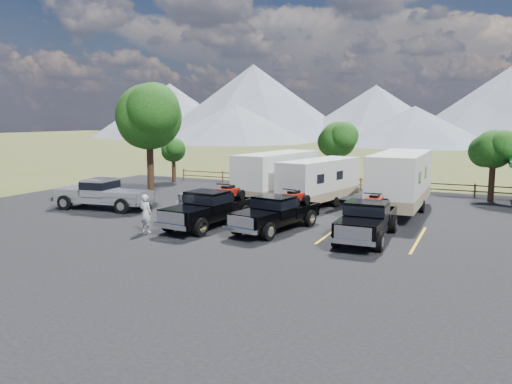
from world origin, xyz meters
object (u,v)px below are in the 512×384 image
at_px(rig_right, 367,219).
at_px(trailer_right, 401,181).
at_px(pickup_silver, 103,193).
at_px(person_a, 146,214).
at_px(rig_center, 277,212).
at_px(trailer_left, 277,176).
at_px(rig_left, 210,207).
at_px(trailer_center, 319,182).
at_px(tree_big_nw, 149,117).
at_px(person_b, 182,207).

relative_size(rig_right, trailer_right, 0.59).
relative_size(pickup_silver, person_a, 3.41).
height_order(rig_center, trailer_left, trailer_left).
xyz_separation_m(rig_left, trailer_center, (3.18, 8.10, 0.54)).
relative_size(rig_center, trailer_left, 0.64).
xyz_separation_m(tree_big_nw, trailer_center, (11.70, 1.60, -4.03)).
height_order(pickup_silver, person_b, pickup_silver).
xyz_separation_m(rig_center, pickup_silver, (-11.74, 0.90, 0.04)).
xyz_separation_m(rig_left, rig_right, (7.86, 0.60, -0.04)).
distance_m(tree_big_nw, rig_center, 14.13).
distance_m(tree_big_nw, person_b, 10.24).
xyz_separation_m(rig_right, person_a, (-9.95, -3.16, -0.02)).
distance_m(rig_right, pickup_silver, 16.20).
height_order(tree_big_nw, rig_right, tree_big_nw).
relative_size(tree_big_nw, rig_right, 1.32).
xyz_separation_m(trailer_right, pickup_silver, (-16.47, -6.52, -0.87)).
relative_size(rig_right, pickup_silver, 0.93).
bearing_deg(tree_big_nw, person_a, -54.62).
distance_m(tree_big_nw, rig_right, 18.01).
distance_m(rig_left, person_a, 3.30).
xyz_separation_m(trailer_right, person_b, (-10.08, -7.67, -1.05)).
xyz_separation_m(rig_right, trailer_right, (0.29, 7.36, 0.88)).
relative_size(rig_left, trailer_center, 0.75).
height_order(trailer_right, person_b, trailer_right).
height_order(rig_right, person_b, rig_right).
bearing_deg(trailer_center, pickup_silver, -137.20).
bearing_deg(person_b, rig_left, -31.42).
xyz_separation_m(rig_left, pickup_silver, (-8.31, 1.45, -0.02)).
distance_m(rig_left, trailer_center, 8.72).
relative_size(trailer_center, person_a, 4.51).
bearing_deg(rig_center, pickup_silver, -172.68).
height_order(rig_center, rig_right, rig_right).
relative_size(trailer_center, pickup_silver, 1.32).
xyz_separation_m(rig_left, rig_center, (3.43, 0.55, -0.06)).
bearing_deg(rig_right, person_a, -163.43).
distance_m(rig_left, rig_right, 7.89).
bearing_deg(trailer_left, rig_left, -82.89).
bearing_deg(pickup_silver, trailer_center, 113.48).
relative_size(tree_big_nw, pickup_silver, 1.23).
bearing_deg(person_a, trailer_center, -111.56).
height_order(trailer_center, pickup_silver, trailer_center).
xyz_separation_m(trailer_center, trailer_right, (4.98, -0.14, 0.30)).
relative_size(trailer_left, trailer_center, 1.11).
xyz_separation_m(rig_left, trailer_left, (0.13, 8.62, 0.70)).
bearing_deg(trailer_center, person_a, -103.57).
bearing_deg(rig_center, rig_left, -159.25).
bearing_deg(rig_left, person_a, -123.30).
relative_size(rig_center, rig_right, 1.01).
xyz_separation_m(rig_left, trailer_right, (8.16, 7.96, 0.84)).
height_order(trailer_left, trailer_right, trailer_right).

